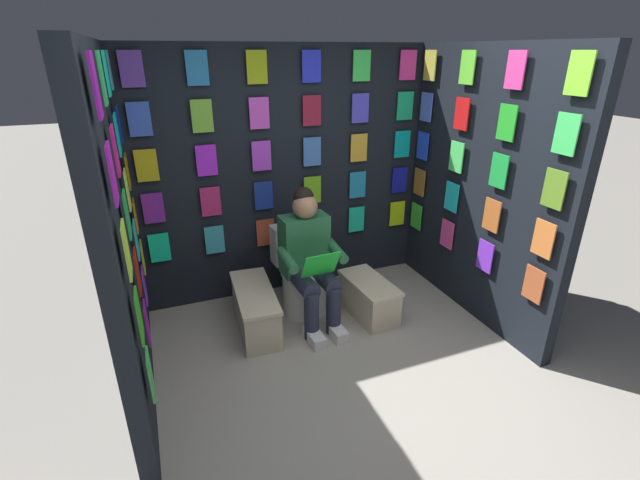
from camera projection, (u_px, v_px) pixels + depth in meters
name	position (u px, v px, depth m)	size (l,w,h in m)	color
ground_plane	(381.00, 418.00, 2.90)	(30.00, 30.00, 0.00)	#9E998E
display_wall_back	(285.00, 175.00, 4.12)	(2.83, 0.14, 2.28)	black
display_wall_left	(481.00, 188.00, 3.74)	(0.14, 1.92, 2.28)	black
display_wall_right	(119.00, 235.00, 2.79)	(0.14, 1.92, 2.28)	black
toilet	(300.00, 276.00, 4.02)	(0.41, 0.56, 0.77)	white
person_reading	(310.00, 259.00, 3.72)	(0.54, 0.70, 1.19)	#286B42
comic_longbox_near	(255.00, 309.00, 3.77)	(0.37, 0.83, 0.37)	beige
comic_longbox_far	(369.00, 298.00, 3.97)	(0.35, 0.65, 0.34)	beige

